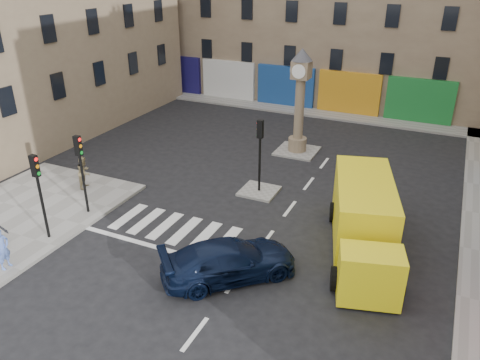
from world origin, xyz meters
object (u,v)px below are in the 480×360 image
Objects in this scene: pedestrian_tan at (84,172)px; pedestrian_blue at (3,249)px; clock_pillar at (300,95)px; navy_sedan at (229,260)px; traffic_light_left_far at (81,162)px; traffic_light_island at (260,144)px; traffic_light_left_near at (38,184)px; yellow_van at (364,220)px.

pedestrian_blue is at bearing 177.83° from pedestrian_tan.
clock_pillar is 1.22× the size of navy_sedan.
navy_sedan is (7.99, -1.48, -1.89)m from traffic_light_left_far.
pedestrian_blue reaches higher than navy_sedan.
pedestrian_tan is at bearing -156.88° from traffic_light_island.
traffic_light_left_near and traffic_light_left_far have the same top height.
navy_sedan is 0.66× the size of yellow_van.
clock_pillar is at bearing -25.60° from pedestrian_blue.
traffic_light_left_near reaches higher than traffic_light_island.
traffic_light_left_near reaches higher than pedestrian_tan.
yellow_van is (5.73, -2.94, -1.27)m from traffic_light_island.
yellow_van reaches higher than navy_sedan.
yellow_van is at bearing -106.73° from pedestrian_tan.
traffic_light_island reaches higher than pedestrian_blue.
clock_pillar is (0.00, 6.00, 0.96)m from traffic_light_island.
pedestrian_tan is (-13.84, -0.52, -0.33)m from yellow_van.
traffic_light_left_far is 8.30m from traffic_light_island.
traffic_light_left_near is at bearing -90.00° from traffic_light_left_far.
clock_pillar is at bearing 65.45° from traffic_light_left_near.
traffic_light_island is at bearing -85.76° from pedestrian_tan.
pedestrian_blue is (-6.12, -16.08, -2.57)m from clock_pillar.
traffic_light_island is at bearing 40.60° from traffic_light_left_far.
clock_pillar is 3.66× the size of pedestrian_blue.
pedestrian_blue is (0.18, -4.68, -1.64)m from traffic_light_left_far.
clock_pillar reaches higher than pedestrian_blue.
yellow_van is at bearing -89.79° from navy_sedan.
navy_sedan is at bearing -82.54° from clock_pillar.
clock_pillar reaches higher than pedestrian_tan.
pedestrian_tan is at bearing 166.88° from yellow_van.
clock_pillar is at bearing 107.39° from yellow_van.
traffic_light_left_far is 1.00× the size of traffic_light_island.
pedestrian_tan is (-1.99, 6.62, 0.01)m from pedestrian_blue.
pedestrian_tan is (-8.11, -9.46, -2.56)m from clock_pillar.
traffic_light_left_near is 0.48× the size of yellow_van.
pedestrian_tan reaches higher than navy_sedan.
traffic_light_left_near is 4.97m from pedestrian_tan.
traffic_light_left_near is at bearing -114.55° from clock_pillar.
yellow_van is 13.84m from pedestrian_blue.
pedestrian_blue is 6.91m from pedestrian_tan.
navy_sedan is 3.01× the size of pedestrian_blue.
traffic_light_left_near reaches higher than pedestrian_blue.
clock_pillar is at bearing -36.57° from navy_sedan.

